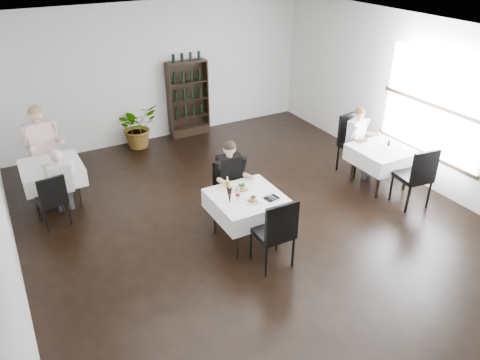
# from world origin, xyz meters

# --- Properties ---
(room_shell) EXTENTS (9.00, 9.00, 9.00)m
(room_shell) POSITION_xyz_m (0.00, 0.00, 1.50)
(room_shell) COLOR black
(room_shell) RESTS_ON ground
(window_right) EXTENTS (0.06, 2.30, 1.85)m
(window_right) POSITION_xyz_m (3.48, 0.00, 1.50)
(window_right) COLOR white
(window_right) RESTS_ON room_shell
(wine_shelf) EXTENTS (0.90, 0.28, 1.75)m
(wine_shelf) POSITION_xyz_m (0.60, 4.31, 0.85)
(wine_shelf) COLOR black
(wine_shelf) RESTS_ON ground
(main_table) EXTENTS (1.03, 1.03, 0.77)m
(main_table) POSITION_xyz_m (-0.30, 0.00, 0.62)
(main_table) COLOR black
(main_table) RESTS_ON ground
(left_table) EXTENTS (0.98, 0.98, 0.77)m
(left_table) POSITION_xyz_m (-2.70, 2.50, 0.62)
(left_table) COLOR black
(left_table) RESTS_ON ground
(right_table) EXTENTS (0.98, 0.98, 0.77)m
(right_table) POSITION_xyz_m (2.70, 0.30, 0.62)
(right_table) COLOR black
(right_table) RESTS_ON ground
(potted_tree) EXTENTS (1.06, 1.00, 0.96)m
(potted_tree) POSITION_xyz_m (-0.67, 4.20, 0.48)
(potted_tree) COLOR #215D20
(potted_tree) RESTS_ON ground
(main_chair_far) EXTENTS (0.54, 0.54, 0.90)m
(main_chair_far) POSITION_xyz_m (-0.24, 0.83, 0.51)
(main_chair_far) COLOR black
(main_chair_far) RESTS_ON ground
(main_chair_near) EXTENTS (0.51, 0.52, 1.11)m
(main_chair_near) POSITION_xyz_m (-0.29, -0.79, 0.63)
(main_chair_near) COLOR black
(main_chair_near) RESTS_ON ground
(left_chair_far) EXTENTS (0.51, 0.52, 0.89)m
(left_chair_far) POSITION_xyz_m (-2.78, 3.29, 0.51)
(left_chair_far) COLOR black
(left_chair_far) RESTS_ON ground
(left_chair_near) EXTENTS (0.48, 0.49, 0.94)m
(left_chair_near) POSITION_xyz_m (-2.83, 1.77, 0.53)
(left_chair_near) COLOR black
(left_chair_near) RESTS_ON ground
(right_chair_far) EXTENTS (0.59, 0.59, 1.15)m
(right_chair_far) POSITION_xyz_m (2.68, 1.07, 0.66)
(right_chair_far) COLOR black
(right_chair_far) RESTS_ON ground
(right_chair_near) EXTENTS (0.57, 0.58, 1.12)m
(right_chair_near) POSITION_xyz_m (2.69, -0.56, 0.64)
(right_chair_near) COLOR black
(right_chair_near) RESTS_ON ground
(diner_main) EXTENTS (0.55, 0.56, 1.39)m
(diner_main) POSITION_xyz_m (-0.24, 0.61, 0.81)
(diner_main) COLOR #414048
(diner_main) RESTS_ON ground
(diner_left_far) EXTENTS (0.64, 0.66, 1.60)m
(diner_left_far) POSITION_xyz_m (-2.70, 3.14, 0.93)
(diner_left_far) COLOR #414048
(diner_left_far) RESTS_ON ground
(diner_left_near) EXTENTS (0.50, 0.51, 1.27)m
(diner_left_near) POSITION_xyz_m (-2.63, 1.99, 0.74)
(diner_left_near) COLOR #414048
(diner_left_near) RESTS_ON ground
(diner_right_far) EXTENTS (0.57, 0.61, 1.35)m
(diner_right_far) POSITION_xyz_m (2.69, 0.90, 0.79)
(diner_right_far) COLOR #414048
(diner_right_far) RESTS_ON ground
(plate_far) EXTENTS (0.36, 0.36, 0.09)m
(plate_far) POSITION_xyz_m (-0.29, 0.19, 0.79)
(plate_far) COLOR white
(plate_far) RESTS_ON main_table
(plate_near) EXTENTS (0.26, 0.26, 0.07)m
(plate_near) POSITION_xyz_m (-0.31, -0.18, 0.79)
(plate_near) COLOR white
(plate_near) RESTS_ON main_table
(pilsner_dark) EXTENTS (0.08, 0.08, 0.33)m
(pilsner_dark) POSITION_xyz_m (-0.63, -0.08, 0.90)
(pilsner_dark) COLOR black
(pilsner_dark) RESTS_ON main_table
(pilsner_lager) EXTENTS (0.08, 0.08, 0.32)m
(pilsner_lager) POSITION_xyz_m (-0.56, 0.13, 0.90)
(pilsner_lager) COLOR #B68A2E
(pilsner_lager) RESTS_ON main_table
(coke_bottle) EXTENTS (0.06, 0.06, 0.24)m
(coke_bottle) POSITION_xyz_m (-0.47, -0.03, 0.87)
(coke_bottle) COLOR silver
(coke_bottle) RESTS_ON main_table
(napkin_cutlery) EXTENTS (0.23, 0.23, 0.02)m
(napkin_cutlery) POSITION_xyz_m (-0.02, -0.24, 0.78)
(napkin_cutlery) COLOR black
(napkin_cutlery) RESTS_ON main_table
(pepper_mill) EXTENTS (0.05, 0.05, 0.11)m
(pepper_mill) POSITION_xyz_m (2.87, 0.33, 0.82)
(pepper_mill) COLOR black
(pepper_mill) RESTS_ON right_table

